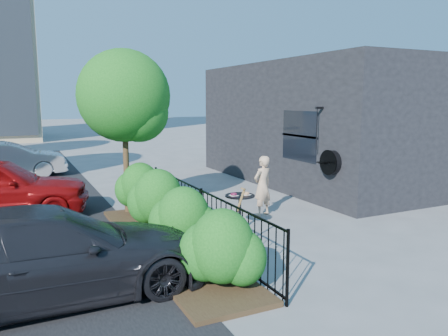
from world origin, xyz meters
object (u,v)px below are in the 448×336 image
car_darkgrey (48,254)px  cafe_table (240,206)px  woman (262,186)px  car_silver (8,160)px  patio_tree (127,102)px  shovel (233,225)px

car_darkgrey → cafe_table: bearing=-68.3°
cafe_table → woman: (1.10, 0.92, 0.18)m
car_silver → patio_tree: bearing=-159.0°
patio_tree → car_silver: (-2.72, 7.03, -2.11)m
cafe_table → shovel: bearing=-122.8°
car_darkgrey → shovel: bearing=-83.2°
cafe_table → car_silver: car_silver is taller
shovel → cafe_table: bearing=57.2°
car_darkgrey → car_silver: bearing=1.5°
shovel → car_silver: size_ratio=0.32×
woman → car_silver: bearing=-73.1°
cafe_table → car_silver: (-4.50, 9.44, 0.10)m
cafe_table → shovel: size_ratio=0.67×
patio_tree → shovel: (0.98, -3.64, -2.21)m
cafe_table → shovel: 1.46m
patio_tree → woman: patio_tree is taller
patio_tree → car_silver: patio_tree is taller
patio_tree → car_darkgrey: bearing=-117.9°
cafe_table → car_darkgrey: car_darkgrey is taller
woman → patio_tree: bearing=-43.8°
patio_tree → cafe_table: size_ratio=4.63×
shovel → car_silver: bearing=109.2°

